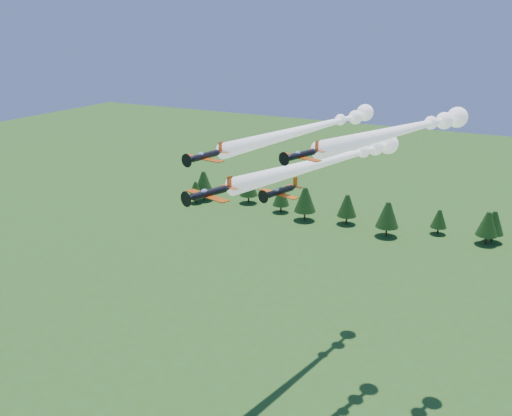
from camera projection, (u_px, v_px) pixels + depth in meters
The scene contains 5 objects.
plane_lead at pixel (335, 159), 95.25m from camera, with size 18.72×48.07×3.70m.
plane_left at pixel (317, 127), 110.20m from camera, with size 14.95×56.29×3.70m.
plane_right at pixel (410, 128), 91.89m from camera, with size 17.62×45.62×3.70m.
plane_slot at pixel (280, 191), 88.06m from camera, with size 7.40×8.20×2.59m.
treeline at pixel (395, 212), 188.71m from camera, with size 164.33×19.75×11.91m.
Camera 1 is at (38.24, -69.68, 67.97)m, focal length 40.00 mm.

